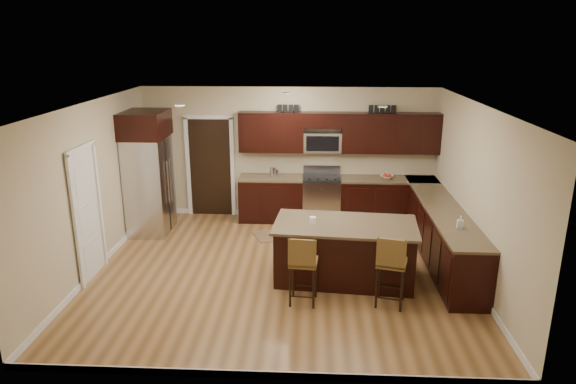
# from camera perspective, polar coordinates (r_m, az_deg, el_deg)

# --- Properties ---
(floor) EXTENTS (6.00, 6.00, 0.00)m
(floor) POSITION_cam_1_polar(r_m,az_deg,el_deg) (8.45, -0.79, -8.79)
(floor) COLOR olive
(floor) RESTS_ON ground
(ceiling) EXTENTS (6.00, 6.00, 0.00)m
(ceiling) POSITION_cam_1_polar(r_m,az_deg,el_deg) (7.67, -0.88, 9.69)
(ceiling) COLOR silver
(ceiling) RESTS_ON wall_back
(wall_back) EXTENTS (6.00, 0.00, 6.00)m
(wall_back) POSITION_cam_1_polar(r_m,az_deg,el_deg) (10.61, 0.13, 4.33)
(wall_back) COLOR #C2B18C
(wall_back) RESTS_ON floor
(wall_left) EXTENTS (0.00, 5.50, 5.50)m
(wall_left) POSITION_cam_1_polar(r_m,az_deg,el_deg) (8.68, -21.02, 0.29)
(wall_left) COLOR #C2B18C
(wall_left) RESTS_ON floor
(wall_right) EXTENTS (0.00, 5.50, 5.50)m
(wall_right) POSITION_cam_1_polar(r_m,az_deg,el_deg) (8.32, 20.25, -0.30)
(wall_right) COLOR #C2B18C
(wall_right) RESTS_ON floor
(base_cabinets) EXTENTS (4.02, 3.96, 0.92)m
(base_cabinets) POSITION_cam_1_polar(r_m,az_deg,el_deg) (9.69, 11.05, -2.70)
(base_cabinets) COLOR black
(base_cabinets) RESTS_ON floor
(upper_cabinets) EXTENTS (4.00, 0.33, 0.80)m
(upper_cabinets) POSITION_cam_1_polar(r_m,az_deg,el_deg) (10.35, 5.90, 6.70)
(upper_cabinets) COLOR black
(upper_cabinets) RESTS_ON wall_back
(range) EXTENTS (0.76, 0.64, 1.11)m
(range) POSITION_cam_1_polar(r_m,az_deg,el_deg) (10.54, 3.74, -0.73)
(range) COLOR silver
(range) RESTS_ON floor
(microwave) EXTENTS (0.76, 0.31, 0.40)m
(microwave) POSITION_cam_1_polar(r_m,az_deg,el_deg) (10.40, 3.85, 5.56)
(microwave) COLOR silver
(microwave) RESTS_ON upper_cabinets
(doorway) EXTENTS (0.85, 0.03, 2.06)m
(doorway) POSITION_cam_1_polar(r_m,az_deg,el_deg) (10.87, -8.61, 2.72)
(doorway) COLOR black
(doorway) RESTS_ON floor
(pantry_door) EXTENTS (0.03, 0.80, 2.04)m
(pantry_door) POSITION_cam_1_polar(r_m,az_deg,el_deg) (8.50, -21.45, -2.42)
(pantry_door) COLOR white
(pantry_door) RESTS_ON floor
(letter_decor) EXTENTS (2.20, 0.03, 0.15)m
(letter_decor) POSITION_cam_1_polar(r_m,az_deg,el_deg) (10.28, 5.17, 9.21)
(letter_decor) COLOR black
(letter_decor) RESTS_ON upper_cabinets
(island) EXTENTS (2.27, 1.32, 0.92)m
(island) POSITION_cam_1_polar(r_m,az_deg,el_deg) (8.09, 6.29, -6.77)
(island) COLOR black
(island) RESTS_ON floor
(stool_left) EXTENTS (0.42, 0.42, 1.04)m
(stool_left) POSITION_cam_1_polar(r_m,az_deg,el_deg) (7.21, 1.67, -7.83)
(stool_left) COLOR olive
(stool_left) RESTS_ON floor
(stool_right) EXTENTS (0.48, 0.48, 1.07)m
(stool_right) POSITION_cam_1_polar(r_m,az_deg,el_deg) (7.29, 11.41, -7.75)
(stool_right) COLOR olive
(stool_right) RESTS_ON floor
(refrigerator) EXTENTS (0.79, 0.99, 2.35)m
(refrigerator) POSITION_cam_1_polar(r_m,az_deg,el_deg) (10.07, -15.25, 2.18)
(refrigerator) COLOR silver
(refrigerator) RESTS_ON floor
(floor_mat) EXTENTS (0.97, 0.83, 0.01)m
(floor_mat) POSITION_cam_1_polar(r_m,az_deg,el_deg) (9.88, -1.26, -4.82)
(floor_mat) COLOR brown
(floor_mat) RESTS_ON floor
(fruit_bowl) EXTENTS (0.34, 0.34, 0.07)m
(fruit_bowl) POSITION_cam_1_polar(r_m,az_deg,el_deg) (10.51, 10.90, 1.66)
(fruit_bowl) COLOR silver
(fruit_bowl) RESTS_ON base_cabinets
(soap_bottle) EXTENTS (0.10, 0.10, 0.19)m
(soap_bottle) POSITION_cam_1_polar(r_m,az_deg,el_deg) (8.05, 18.60, -3.21)
(soap_bottle) COLOR #B2B2B2
(soap_bottle) RESTS_ON base_cabinets
(canister_tall) EXTENTS (0.12, 0.12, 0.20)m
(canister_tall) POSITION_cam_1_polar(r_m,az_deg,el_deg) (10.42, -1.69, 2.21)
(canister_tall) COLOR silver
(canister_tall) RESTS_ON base_cabinets
(canister_short) EXTENTS (0.11, 0.11, 0.15)m
(canister_short) POSITION_cam_1_polar(r_m,az_deg,el_deg) (10.42, -1.37, 2.09)
(canister_short) COLOR silver
(canister_short) RESTS_ON base_cabinets
(island_jar) EXTENTS (0.10, 0.10, 0.10)m
(island_jar) POSITION_cam_1_polar(r_m,az_deg,el_deg) (7.87, 2.77, -3.13)
(island_jar) COLOR white
(island_jar) RESTS_ON island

